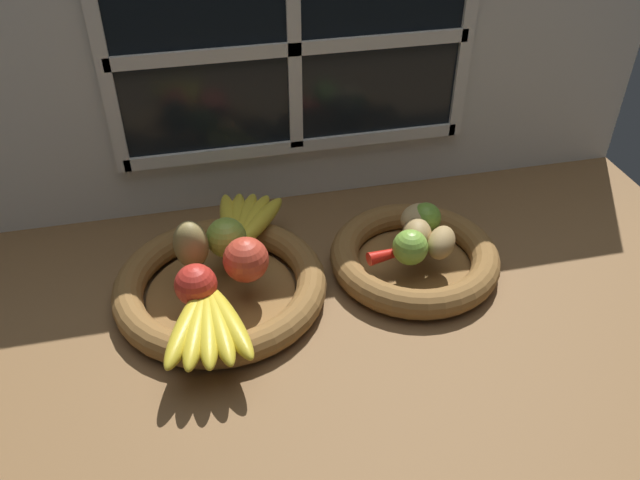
{
  "coord_description": "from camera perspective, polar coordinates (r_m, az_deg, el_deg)",
  "views": [
    {
      "loc": [
        -20.02,
        -80.05,
        72.16
      ],
      "look_at": [
        -1.38,
        1.39,
        8.93
      ],
      "focal_mm": 36.39,
      "sensor_mm": 36.0,
      "label": 1
    }
  ],
  "objects": [
    {
      "name": "pear_brown",
      "position": [
        1.05,
        -11.28,
        -0.41
      ],
      "size": [
        7.9,
        7.94,
        8.53
      ],
      "primitive_type": "ellipsoid",
      "rotation": [
        0.0,
        0.0,
        3.84
      ],
      "color": "olive",
      "rests_on": "fruit_bowl_left"
    },
    {
      "name": "potato_back",
      "position": [
        1.14,
        8.7,
        1.91
      ],
      "size": [
        8.94,
        8.45,
        4.81
      ],
      "primitive_type": "ellipsoid",
      "rotation": [
        0.0,
        0.0,
        3.64
      ],
      "color": "tan",
      "rests_on": "fruit_bowl_right"
    },
    {
      "name": "apple_red_right",
      "position": [
        1.02,
        -6.53,
        -1.73
      ],
      "size": [
        7.27,
        7.27,
        7.27
      ],
      "primitive_type": "sphere",
      "color": "#CC422D",
      "rests_on": "fruit_bowl_left"
    },
    {
      "name": "fruit_bowl_right",
      "position": [
        1.13,
        8.28,
        -1.54
      ],
      "size": [
        29.18,
        29.18,
        4.93
      ],
      "color": "brown",
      "rests_on": "ground_plane"
    },
    {
      "name": "lime_near",
      "position": [
        1.06,
        7.93,
        -0.64
      ],
      "size": [
        5.88,
        5.88,
        5.88
      ],
      "primitive_type": "sphere",
      "color": "#7AAD3D",
      "rests_on": "fruit_bowl_right"
    },
    {
      "name": "apple_green_back",
      "position": [
        1.08,
        -8.25,
        0.22
      ],
      "size": [
        6.68,
        6.68,
        6.68
      ],
      "primitive_type": "sphere",
      "color": "#8CAD3D",
      "rests_on": "fruit_bowl_left"
    },
    {
      "name": "potato_small",
      "position": [
        1.09,
        10.62,
        -0.22
      ],
      "size": [
        7.63,
        8.26,
        4.92
      ],
      "primitive_type": "ellipsoid",
      "rotation": [
        0.0,
        0.0,
        0.96
      ],
      "color": "#A38451",
      "rests_on": "fruit_bowl_right"
    },
    {
      "name": "back_wall",
      "position": [
        1.2,
        -2.47,
        15.45
      ],
      "size": [
        140.0,
        4.6,
        55.0
      ],
      "color": "silver",
      "rests_on": "ground_plane"
    },
    {
      "name": "fruit_bowl_left",
      "position": [
        1.07,
        -8.73,
        -4.03
      ],
      "size": [
        34.71,
        34.71,
        4.93
      ],
      "color": "brown",
      "rests_on": "ground_plane"
    },
    {
      "name": "potato_large",
      "position": [
        1.1,
        8.51,
        0.53
      ],
      "size": [
        6.61,
        7.46,
        4.93
      ],
      "primitive_type": "ellipsoid",
      "rotation": [
        0.0,
        0.0,
        4.41
      ],
      "color": "#A38451",
      "rests_on": "fruit_bowl_right"
    },
    {
      "name": "ground_plane",
      "position": [
        1.11,
        0.86,
        -4.64
      ],
      "size": [
        140.0,
        90.0,
        3.0
      ],
      "primitive_type": "cube",
      "color": "brown"
    },
    {
      "name": "chili_pepper",
      "position": [
        1.08,
        7.69,
        -0.84
      ],
      "size": [
        14.29,
        4.43,
        2.29
      ],
      "primitive_type": "cone",
      "rotation": [
        0.0,
        1.57,
        0.15
      ],
      "color": "red",
      "rests_on": "fruit_bowl_right"
    },
    {
      "name": "lime_far",
      "position": [
        1.14,
        9.27,
        1.94
      ],
      "size": [
        5.36,
        5.36,
        5.36
      ],
      "primitive_type": "sphere",
      "color": "#6B9E33",
      "rests_on": "fruit_bowl_right"
    },
    {
      "name": "banana_bunch_front",
      "position": [
        0.95,
        -9.83,
        -7.18
      ],
      "size": [
        14.48,
        18.83,
        3.34
      ],
      "color": "gold",
      "rests_on": "fruit_bowl_left"
    },
    {
      "name": "banana_bunch_back",
      "position": [
        1.14,
        -6.7,
        1.58
      ],
      "size": [
        12.96,
        18.09,
        3.11
      ],
      "color": "yellow",
      "rests_on": "fruit_bowl_left"
    },
    {
      "name": "apple_red_front",
      "position": [
        0.99,
        -10.86,
        -3.89
      ],
      "size": [
        6.5,
        6.5,
        6.5
      ],
      "primitive_type": "sphere",
      "color": "red",
      "rests_on": "fruit_bowl_left"
    }
  ]
}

